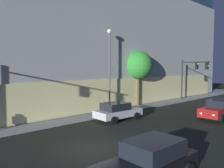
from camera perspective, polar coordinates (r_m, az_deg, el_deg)
The scene contains 8 objects.
ground_plane at distance 13.44m, azimuth -4.70°, elevation -15.80°, with size 120.00×120.00×0.00m, color black.
modern_building at distance 37.07m, azimuth -6.24°, elevation 10.78°, with size 38.01×24.21×17.94m.
traffic_light_far_corner at distance 32.29m, azimuth 19.45°, elevation 3.02°, with size 0.54×4.10×5.51m.
street_lamp_sidewalk at distance 22.91m, azimuth -0.63°, elevation 5.93°, with size 0.44×0.44×8.24m.
sidewalk_tree at distance 26.84m, azimuth 6.63°, elevation 4.66°, with size 3.31×3.31×6.37m.
car_black at distance 9.83m, azimuth 9.39°, elevation -18.33°, with size 4.67×2.22×1.63m.
car_silver at distance 20.06m, azimuth 1.37°, elevation -6.75°, with size 4.31×2.27×1.54m.
car_red at distance 22.73m, azimuth 25.09°, elevation -5.63°, with size 4.71×2.08×1.68m.
Camera 1 is at (-7.74, -9.98, 4.58)m, focal length 36.59 mm.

